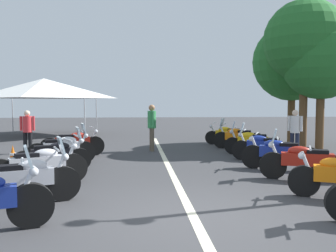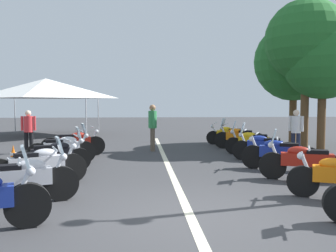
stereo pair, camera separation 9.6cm
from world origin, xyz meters
The scene contains 21 objects.
ground_plane centered at (0.00, 0.00, 0.00)m, with size 80.00×80.00×0.00m, color #38383A.
lane_centre_stripe centered at (3.92, 0.00, 0.00)m, with size 18.01×0.16×0.01m, color beige.
motorcycle_left_row_1 centered at (0.96, 2.94, 0.47)m, with size 0.93×1.99×1.22m.
motorcycle_left_row_2 centered at (2.41, 3.07, 0.47)m, with size 1.15×2.05×1.02m.
motorcycle_left_row_3 centered at (4.04, 3.10, 0.46)m, with size 0.88×1.96×1.20m.
motorcycle_left_row_4 centered at (5.34, 3.14, 0.47)m, with size 0.87×1.97×1.22m.
motorcycle_left_row_5 centered at (6.90, 3.09, 0.47)m, with size 0.88×2.12×1.02m.
motorcycle_right_row_2 centered at (2.51, -3.08, 0.47)m, with size 1.00×2.11×1.22m.
motorcycle_right_row_3 centered at (3.89, -3.01, 0.46)m, with size 1.05×2.00×1.01m.
motorcycle_right_row_4 centered at (5.43, -3.09, 0.46)m, with size 1.00×1.94×1.20m.
motorcycle_right_row_5 centered at (6.84, -3.18, 0.46)m, with size 0.88×1.98×1.19m.
motorcycle_right_row_6 centered at (8.37, -3.10, 0.48)m, with size 1.10×1.89×1.22m.
motorcycle_right_row_7 centered at (9.82, -3.07, 0.45)m, with size 1.01×1.96×0.98m.
traffic_cone_1 centered at (5.19, 4.54, 0.29)m, with size 0.36×0.36×0.61m.
bystander_0 centered at (7.81, 4.88, 0.91)m, with size 0.32×0.53×1.57m.
bystander_1 centered at (6.52, -4.62, 0.93)m, with size 0.39×0.41×1.60m.
bystander_2 centered at (8.06, 0.34, 1.05)m, with size 0.52×0.32×1.78m.
roadside_tree_0 centered at (10.12, -6.05, 3.67)m, with size 3.51×3.51×5.44m.
roadside_tree_1 centered at (8.13, -6.36, 3.53)m, with size 3.14×3.14×5.12m.
roadside_tree_2 centered at (8.41, -5.79, 4.30)m, with size 3.26×3.26×5.96m.
event_tent centered at (15.10, 6.10, 2.65)m, with size 5.77×5.77×3.20m.
Camera 2 is at (-5.66, 0.80, 1.85)m, focal length 38.59 mm.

